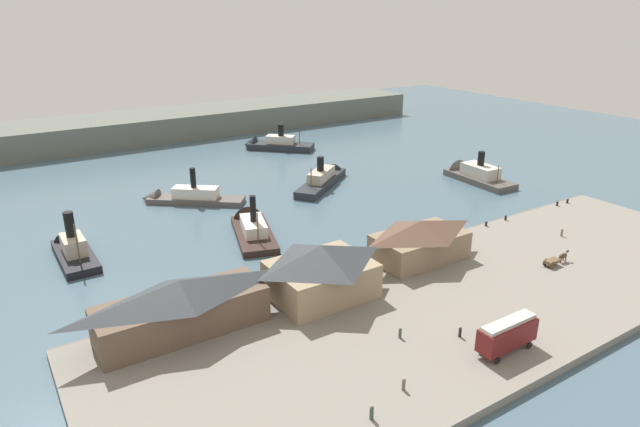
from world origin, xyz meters
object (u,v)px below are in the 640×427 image
object	(u,v)px
mooring_post_center_east	(506,218)
horse_cart	(557,259)
pedestrian_by_tram	(400,333)
ferry_mid_harbor	(472,174)
ferry_outer_harbor	(251,226)
ferry_approaching_east	(72,248)
mooring_post_west	(567,201)
ferry_moored_east	(184,197)
ferry_shed_west_terminal	(181,306)
street_tram	(507,333)
ferry_shed_customs_shed	(420,240)
ferry_shed_central_terminal	(321,270)
mooring_post_center_west	(486,224)
pedestrian_walking_west	(404,384)
mooring_post_east	(557,204)
pedestrian_at_waters_edge	(372,413)
pedestrian_walking_east	(460,332)
pedestrian_near_west_shed	(562,233)
ferry_near_quay	(273,144)
ferry_moored_west	(325,178)

from	to	relation	value
mooring_post_center_east	horse_cart	bearing A→B (deg)	-117.08
pedestrian_by_tram	ferry_mid_harbor	bearing A→B (deg)	36.11
ferry_outer_harbor	ferry_approaching_east	xyz separation A→B (m)	(-30.97, 6.99, 0.36)
mooring_post_west	ferry_moored_east	xyz separation A→B (m)	(-67.96, 48.25, -0.41)
ferry_shed_west_terminal	ferry_outer_harbor	xyz separation A→B (m)	(23.47, 28.10, -3.78)
ferry_approaching_east	mooring_post_west	bearing A→B (deg)	-18.73
ferry_shed_west_terminal	street_tram	bearing A→B (deg)	-39.01
pedestrian_by_tram	mooring_post_center_east	size ratio (longest dim) A/B	1.72
ferry_shed_customs_shed	ferry_moored_east	xyz separation A→B (m)	(-22.15, 51.78, -3.45)
horse_cart	pedestrian_by_tram	world-z (taller)	horse_cart
ferry_shed_central_terminal	mooring_post_center_west	world-z (taller)	ferry_shed_central_terminal
pedestrian_walking_west	mooring_post_east	distance (m)	72.40
pedestrian_at_waters_edge	mooring_post_west	bearing A→B (deg)	21.22
mooring_post_center_east	pedestrian_by_tram	bearing A→B (deg)	-155.55
ferry_shed_customs_shed	ferry_mid_harbor	bearing A→B (deg)	33.40
mooring_post_east	ferry_approaching_east	distance (m)	95.98
pedestrian_walking_east	ferry_outer_harbor	world-z (taller)	ferry_outer_harbor
pedestrian_at_waters_edge	ferry_approaching_east	bearing A→B (deg)	106.42
ferry_shed_central_terminal	ferry_approaching_east	xyz separation A→B (m)	(-27.62, 36.93, -3.79)
pedestrian_near_west_shed	mooring_post_center_west	world-z (taller)	pedestrian_near_west_shed
pedestrian_by_tram	ferry_approaching_east	distance (m)	59.73
ferry_shed_west_terminal	ferry_near_quay	world-z (taller)	ferry_shed_west_terminal
ferry_shed_customs_shed	street_tram	world-z (taller)	ferry_shed_customs_shed
mooring_post_east	ferry_near_quay	xyz separation A→B (m)	(-25.32, 80.35, -0.18)
pedestrian_by_tram	ferry_outer_harbor	xyz separation A→B (m)	(0.83, 44.57, -0.78)
mooring_post_west	ferry_moored_west	bearing A→B (deg)	128.45
mooring_post_center_east	ferry_moored_west	world-z (taller)	ferry_moored_west
ferry_moored_west	street_tram	bearing A→B (deg)	-105.97
ferry_shed_central_terminal	ferry_near_quay	world-z (taller)	ferry_shed_central_terminal
mooring_post_center_west	ferry_moored_east	xyz separation A→B (m)	(-43.06, 47.83, -0.41)
pedestrian_walking_east	mooring_post_east	world-z (taller)	pedestrian_walking_east
mooring_post_west	mooring_post_center_west	bearing A→B (deg)	179.02
ferry_shed_west_terminal	horse_cart	xyz separation A→B (m)	(58.10, -13.98, -2.78)
mooring_post_center_west	ferry_near_quay	size ratio (longest dim) A/B	0.05
pedestrian_at_waters_edge	ferry_near_quay	distance (m)	119.69
ferry_shed_customs_shed	mooring_post_west	size ratio (longest dim) A/B	17.40
ferry_shed_customs_shed	pedestrian_near_west_shed	world-z (taller)	ferry_shed_customs_shed
horse_cart	pedestrian_near_west_shed	xyz separation A→B (m)	(11.18, 6.76, -0.22)
ferry_shed_customs_shed	ferry_moored_east	bearing A→B (deg)	113.16
horse_cart	pedestrian_by_tram	size ratio (longest dim) A/B	3.60
ferry_shed_west_terminal	pedestrian_at_waters_edge	world-z (taller)	ferry_shed_west_terminal
pedestrian_near_west_shed	ferry_near_quay	bearing A→B (deg)	97.20
pedestrian_by_tram	ferry_shed_customs_shed	bearing A→B (deg)	42.14
ferry_shed_customs_shed	pedestrian_by_tram	xyz separation A→B (m)	(-17.90, -16.20, -2.78)
horse_cart	ferry_approaching_east	bearing A→B (deg)	143.20
pedestrian_by_tram	ferry_moored_west	world-z (taller)	ferry_moored_west
pedestrian_near_west_shed	mooring_post_east	bearing A→B (deg)	37.65
ferry_shed_west_terminal	horse_cart	world-z (taller)	ferry_shed_west_terminal
ferry_shed_west_terminal	mooring_post_east	bearing A→B (deg)	2.38
horse_cart	ferry_moored_east	size ratio (longest dim) A/B	0.27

